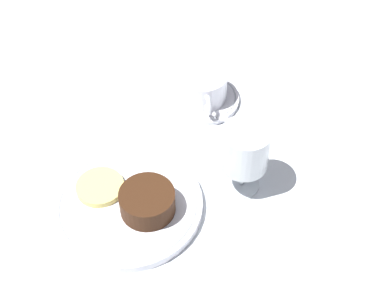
{
  "coord_description": "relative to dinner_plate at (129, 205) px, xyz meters",
  "views": [
    {
      "loc": [
        0.47,
        -0.0,
        0.66
      ],
      "look_at": [
        -0.1,
        0.09,
        0.04
      ],
      "focal_mm": 50.0,
      "sensor_mm": 36.0,
      "label": 1
    }
  ],
  "objects": [
    {
      "name": "ground_plane",
      "position": [
        0.02,
        0.02,
        -0.01
      ],
      "size": [
        3.0,
        3.0,
        0.0
      ],
      "primitive_type": "plane",
      "color": "white"
    },
    {
      "name": "coffee_cup",
      "position": [
        -0.22,
        0.15,
        0.03
      ],
      "size": [
        0.11,
        0.09,
        0.05
      ],
      "color": "white",
      "rests_on": "saucer"
    },
    {
      "name": "fork",
      "position": [
        -0.17,
        0.03,
        -0.01
      ],
      "size": [
        0.04,
        0.18,
        0.01
      ],
      "color": "silver",
      "rests_on": "ground_plane"
    },
    {
      "name": "spoon",
      "position": [
        -0.17,
        0.15,
        0.0
      ],
      "size": [
        0.07,
        0.11,
        0.0
      ],
      "color": "silver",
      "rests_on": "saucer"
    },
    {
      "name": "dessert_cake",
      "position": [
        0.02,
        0.03,
        0.02
      ],
      "size": [
        0.08,
        0.08,
        0.04
      ],
      "color": "#381E0F",
      "rests_on": "dinner_plate"
    },
    {
      "name": "dinner_plate",
      "position": [
        0.0,
        0.0,
        0.0
      ],
      "size": [
        0.22,
        0.22,
        0.01
      ],
      "color": "white",
      "rests_on": "ground_plane"
    },
    {
      "name": "pineapple_slice",
      "position": [
        -0.03,
        -0.04,
        0.01
      ],
      "size": [
        0.07,
        0.07,
        0.01
      ],
      "color": "#EFE075",
      "rests_on": "dinner_plate"
    },
    {
      "name": "saucer",
      "position": [
        -0.22,
        0.15,
        -0.0
      ],
      "size": [
        0.14,
        0.14,
        0.01
      ],
      "color": "white",
      "rests_on": "ground_plane"
    },
    {
      "name": "wine_glass",
      "position": [
        -0.02,
        0.18,
        0.07
      ],
      "size": [
        0.07,
        0.07,
        0.12
      ],
      "color": "silver",
      "rests_on": "ground_plane"
    }
  ]
}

